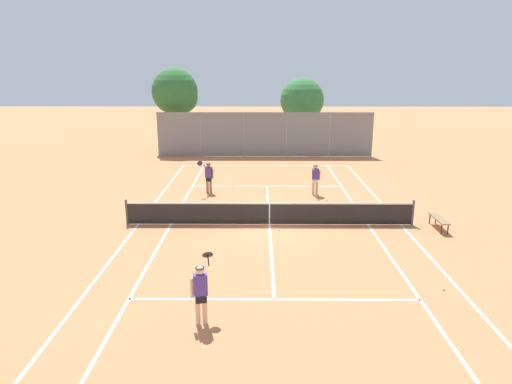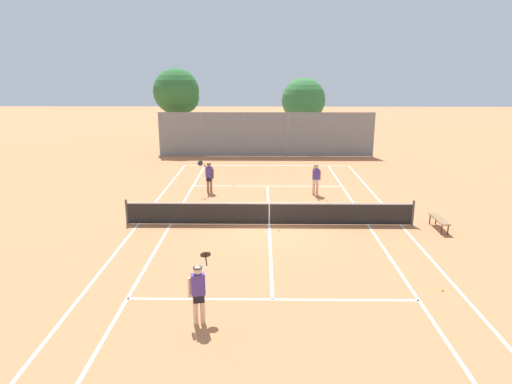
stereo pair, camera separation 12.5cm
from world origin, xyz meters
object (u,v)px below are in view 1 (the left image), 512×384
tree_behind_left (177,93)px  loose_tennis_ball_2 (279,230)px  player_far_right (315,178)px  loose_tennis_ball_4 (327,200)px  loose_tennis_ball_0 (264,192)px  tree_behind_right (302,102)px  loose_tennis_ball_5 (209,180)px  tennis_net (269,213)px  player_far_left (209,175)px  loose_tennis_ball_3 (233,186)px  player_near_side (201,291)px  courtside_bench (439,219)px  loose_tennis_ball_1 (444,289)px

tree_behind_left → loose_tennis_ball_2: bearing=-68.8°
player_far_right → loose_tennis_ball_4: size_ratio=24.24×
loose_tennis_ball_0 → tree_behind_right: size_ratio=0.01×
player_far_right → loose_tennis_ball_5: bearing=152.3°
tennis_net → tree_behind_right: (2.97, 19.07, 3.22)m
player_far_left → loose_tennis_ball_0: player_far_left is taller
loose_tennis_ball_5 → tree_behind_left: 11.38m
loose_tennis_ball_3 → player_near_side: bearing=-90.1°
loose_tennis_ball_5 → courtside_bench: bearing=-38.7°
player_far_left → courtside_bench: (9.92, -5.51, -0.52)m
loose_tennis_ball_5 → loose_tennis_ball_1: bearing=-58.3°
courtside_bench → tree_behind_right: size_ratio=0.27×
player_near_side → loose_tennis_ball_1: (6.91, 1.84, -0.89)m
tennis_net → player_far_right: bearing=62.2°
player_far_left → loose_tennis_ball_0: bearing=1.9°
player_far_right → tree_behind_right: tree_behind_right is taller
player_near_side → loose_tennis_ball_4: size_ratio=26.88×
loose_tennis_ball_5 → courtside_bench: size_ratio=0.04×
loose_tennis_ball_5 → tennis_net: bearing=-66.5°
player_far_left → loose_tennis_ball_2: 6.79m
tree_behind_left → tennis_net: bearing=-69.0°
loose_tennis_ball_1 → loose_tennis_ball_3: size_ratio=1.00×
loose_tennis_ball_4 → loose_tennis_ball_0: bearing=152.4°
loose_tennis_ball_0 → tree_behind_left: (-6.59, 12.50, 4.42)m
loose_tennis_ball_5 → courtside_bench: 13.10m
player_far_right → loose_tennis_ball_4: bearing=-68.4°
loose_tennis_ball_0 → loose_tennis_ball_1: same height
player_near_side → tree_behind_right: 27.31m
tennis_net → tree_behind_right: size_ratio=2.15×
loose_tennis_ball_4 → loose_tennis_ball_5: 7.54m
loose_tennis_ball_3 → tree_behind_left: size_ratio=0.01×
tennis_net → tree_behind_left: size_ratio=1.90×
player_far_right → tree_behind_left: 16.29m
player_far_left → loose_tennis_ball_4: bearing=-14.3°
player_far_left → loose_tennis_ball_2: (3.43, -5.79, -0.89)m
tree_behind_left → tree_behind_right: size_ratio=1.13×
player_far_left → player_far_right: player_far_left is taller
loose_tennis_ball_0 → loose_tennis_ball_3: (-1.71, 1.26, 0.00)m
loose_tennis_ball_0 → loose_tennis_ball_4: (3.08, -1.62, 0.00)m
tennis_net → loose_tennis_ball_3: (-1.88, 6.37, -0.48)m
player_near_side → loose_tennis_ball_5: size_ratio=26.88×
loose_tennis_ball_2 → loose_tennis_ball_3: bearing=107.5°
player_far_left → loose_tennis_ball_4: 6.22m
tree_behind_left → loose_tennis_ball_4: bearing=-55.6°
loose_tennis_ball_2 → loose_tennis_ball_3: size_ratio=1.00×
loose_tennis_ball_1 → courtside_bench: 5.65m
player_far_right → loose_tennis_ball_4: (0.46, -1.16, -0.88)m
tennis_net → loose_tennis_ball_3: tennis_net is taller
loose_tennis_ball_2 → tree_behind_left: size_ratio=0.01×
player_far_left → loose_tennis_ball_2: bearing=-59.3°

